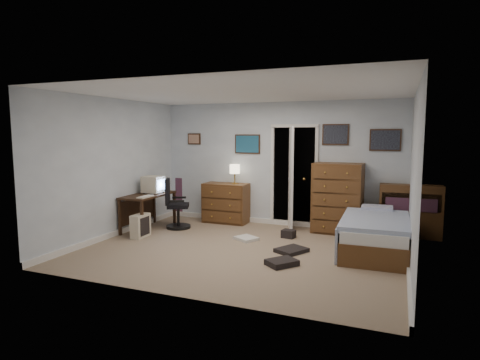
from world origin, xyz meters
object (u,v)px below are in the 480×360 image
tall_dresser (338,198)px  office_chair (175,209)px  computer_desk (145,202)px  low_dresser (226,203)px  bed (374,234)px

tall_dresser → office_chair: bearing=-162.0°
computer_desk → low_dresser: (1.23, 1.15, -0.12)m
office_chair → bed: size_ratio=0.52×
office_chair → low_dresser: 1.12m
bed → office_chair: bearing=175.1°
computer_desk → bed: bearing=0.2°
low_dresser → tall_dresser: size_ratio=0.71×
tall_dresser → bed: (0.73, -1.05, -0.37)m
tall_dresser → bed: size_ratio=0.69×
computer_desk → tall_dresser: 3.71m
computer_desk → tall_dresser: tall_dresser is taller
office_chair → tall_dresser: tall_dresser is taller
office_chair → bed: office_chair is taller
office_chair → computer_desk: bearing=-175.0°
low_dresser → bed: 3.23m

